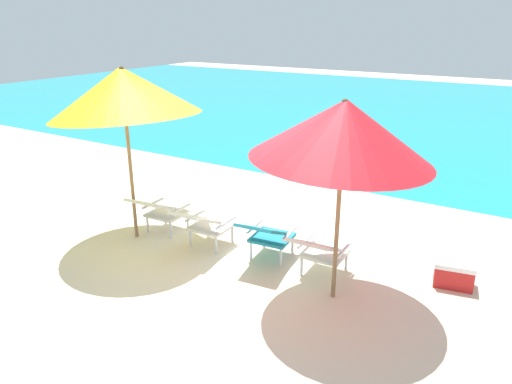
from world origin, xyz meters
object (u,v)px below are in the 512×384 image
(beach_umbrella_left, at_px, (123,92))
(lounge_chair_near_left, at_px, (204,223))
(lounge_chair_near_right, at_px, (267,234))
(cooler_box, at_px, (454,273))
(lounge_chair_far_right, at_px, (320,250))
(beach_umbrella_right, at_px, (343,130))
(lounge_chair_far_left, at_px, (159,210))

(beach_umbrella_left, bearing_deg, lounge_chair_near_left, 10.21)
(lounge_chair_near_right, bearing_deg, cooler_box, 16.38)
(lounge_chair_far_right, height_order, beach_umbrella_left, beach_umbrella_left)
(lounge_chair_near_right, distance_m, beach_umbrella_left, 2.71)
(beach_umbrella_left, height_order, beach_umbrella_right, beach_umbrella_left)
(lounge_chair_far_left, xyz_separation_m, lounge_chair_far_right, (2.58, 0.03, 0.00))
(beach_umbrella_left, distance_m, beach_umbrella_right, 3.16)
(lounge_chair_far_left, bearing_deg, lounge_chair_near_left, -3.21)
(lounge_chair_far_right, bearing_deg, lounge_chair_far_left, -179.24)
(lounge_chair_near_right, distance_m, lounge_chair_far_right, 0.79)
(lounge_chair_near_right, xyz_separation_m, beach_umbrella_right, (1.10, -0.34, 1.58))
(lounge_chair_near_left, bearing_deg, lounge_chair_near_right, 8.46)
(lounge_chair_far_right, bearing_deg, lounge_chair_near_right, 175.91)
(beach_umbrella_left, bearing_deg, cooler_box, 13.11)
(cooler_box, bearing_deg, lounge_chair_near_left, -165.88)
(lounge_chair_far_left, bearing_deg, lounge_chair_far_right, 0.76)
(lounge_chair_far_left, distance_m, beach_umbrella_right, 3.31)
(lounge_chair_near_left, bearing_deg, beach_umbrella_left, -169.79)
(lounge_chair_far_right, relative_size, beach_umbrella_right, 0.33)
(beach_umbrella_left, bearing_deg, lounge_chair_near_right, 9.42)
(lounge_chair_far_left, bearing_deg, beach_umbrella_right, -4.92)
(beach_umbrella_left, xyz_separation_m, cooler_box, (4.30, 1.00, -1.98))
(beach_umbrella_right, xyz_separation_m, cooler_box, (1.15, 1.00, -1.83))
(lounge_chair_far_left, xyz_separation_m, beach_umbrella_right, (2.90, -0.25, 1.58))
(lounge_chair_near_right, bearing_deg, lounge_chair_far_left, -177.12)
(lounge_chair_near_left, xyz_separation_m, beach_umbrella_right, (2.03, -0.20, 1.58))
(lounge_chair_far_left, height_order, cooler_box, lounge_chair_far_left)
(lounge_chair_far_left, height_order, lounge_chair_near_right, same)
(lounge_chair_near_right, xyz_separation_m, lounge_chair_far_right, (0.78, -0.06, 0.00))
(lounge_chair_near_right, bearing_deg, lounge_chair_far_right, -4.09)
(lounge_chair_near_left, xyz_separation_m, lounge_chair_far_right, (1.72, 0.08, 0.00))
(lounge_chair_far_left, relative_size, cooler_box, 1.73)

